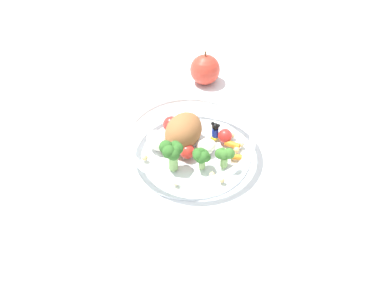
{
  "coord_description": "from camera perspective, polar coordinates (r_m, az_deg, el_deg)",
  "views": [
    {
      "loc": [
        -0.56,
        -0.2,
        0.55
      ],
      "look_at": [
        -0.02,
        -0.0,
        0.03
      ],
      "focal_mm": 38.91,
      "sensor_mm": 36.0,
      "label": 1
    }
  ],
  "objects": [
    {
      "name": "loose_apple",
      "position": [
        0.97,
        1.8,
        10.16
      ],
      "size": [
        0.07,
        0.07,
        0.08
      ],
      "color": "#BC3828",
      "rests_on": "ground_plane"
    },
    {
      "name": "food_container",
      "position": [
        0.78,
        -0.45,
        0.36
      ],
      "size": [
        0.24,
        0.24,
        0.07
      ],
      "color": "white",
      "rests_on": "ground_plane"
    },
    {
      "name": "ground_plane",
      "position": [
        0.81,
        0.14,
        -0.77
      ],
      "size": [
        2.4,
        2.4,
        0.0
      ],
      "primitive_type": "plane",
      "color": "white"
    },
    {
      "name": "folded_napkin",
      "position": [
        0.7,
        -14.8,
        -12.05
      ],
      "size": [
        0.15,
        0.15,
        0.01
      ],
      "primitive_type": "cube",
      "rotation": [
        0.0,
        0.0,
        0.26
      ],
      "color": "white",
      "rests_on": "ground_plane"
    }
  ]
}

